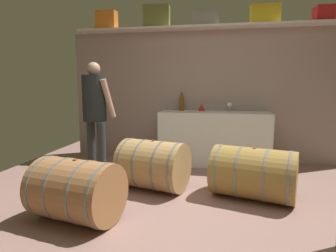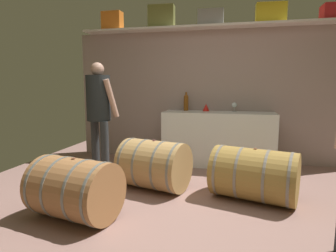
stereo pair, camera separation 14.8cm
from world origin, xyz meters
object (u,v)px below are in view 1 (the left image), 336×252
object	(u,v)px
toolcase_red	(326,14)
work_cabinet	(214,138)
toolcase_grey	(206,19)
wine_bottle_amber	(182,102)
wine_glass	(229,105)
visitor_tasting	(95,107)
wine_barrel_near	(153,165)
wine_barrel_flank	(76,190)
toolcase_olive	(157,17)
toolcase_orange	(107,21)
toolcase_yellow	(265,14)
red_funnel	(202,107)
wine_barrel_far	(253,173)

from	to	relation	value
toolcase_red	work_cabinet	world-z (taller)	toolcase_red
toolcase_grey	wine_bottle_amber	bearing A→B (deg)	-176.78
wine_glass	visitor_tasting	size ratio (longest dim) A/B	0.09
wine_barrel_near	wine_barrel_flank	size ratio (longest dim) A/B	1.03
wine_barrel_flank	toolcase_red	bearing A→B (deg)	52.14
toolcase_olive	visitor_tasting	xyz separation A→B (m)	(-0.67, -0.99, -1.40)
toolcase_orange	toolcase_olive	xyz separation A→B (m)	(0.87, 0.00, 0.02)
toolcase_grey	visitor_tasting	bearing A→B (deg)	-147.70
toolcase_grey	wine_bottle_amber	size ratio (longest dim) A/B	1.28
wine_bottle_amber	toolcase_yellow	bearing A→B (deg)	1.46
toolcase_orange	wine_glass	world-z (taller)	toolcase_orange
wine_glass	red_funnel	world-z (taller)	wine_glass
toolcase_yellow	wine_barrel_far	bearing A→B (deg)	-101.93
toolcase_yellow	wine_barrel_flank	distance (m)	3.69
toolcase_olive	wine_barrel_far	xyz separation A→B (m)	(1.45, -1.52, -2.08)
red_funnel	toolcase_red	bearing A→B (deg)	0.97
work_cabinet	visitor_tasting	xyz separation A→B (m)	(-1.64, -0.82, 0.55)
wine_barrel_far	wine_barrel_flank	world-z (taller)	wine_barrel_flank
toolcase_red	work_cabinet	size ratio (longest dim) A/B	0.18
wine_glass	toolcase_olive	bearing A→B (deg)	179.95
toolcase_red	wine_glass	world-z (taller)	toolcase_red
toolcase_yellow	wine_bottle_amber	bearing A→B (deg)	178.51
wine_barrel_flank	visitor_tasting	world-z (taller)	visitor_tasting
wine_bottle_amber	wine_barrel_far	bearing A→B (deg)	-55.35
toolcase_grey	wine_barrel_near	world-z (taller)	toolcase_grey
wine_barrel_far	wine_barrel_near	bearing A→B (deg)	-168.48
wine_barrel_far	visitor_tasting	distance (m)	2.29
work_cabinet	wine_bottle_amber	bearing A→B (deg)	165.38
toolcase_yellow	toolcase_orange	bearing A→B (deg)	177.05
work_cabinet	wine_barrel_near	xyz separation A→B (m)	(-0.70, -1.26, -0.12)
toolcase_yellow	wine_barrel_flank	world-z (taller)	toolcase_yellow
toolcase_olive	red_funnel	size ratio (longest dim) A/B	3.53
wine_barrel_near	wine_glass	bearing A→B (deg)	71.64
toolcase_yellow	work_cabinet	world-z (taller)	toolcase_yellow
visitor_tasting	wine_glass	bearing A→B (deg)	63.46
work_cabinet	visitor_tasting	bearing A→B (deg)	-153.53
wine_barrel_flank	visitor_tasting	xyz separation A→B (m)	(-0.43, 1.39, 0.68)
toolcase_olive	wine_barrel_flank	xyz separation A→B (m)	(-0.24, -2.38, -2.08)
toolcase_orange	wine_glass	size ratio (longest dim) A/B	2.32
work_cabinet	wine_barrel_near	world-z (taller)	work_cabinet
toolcase_yellow	wine_barrel_far	distance (m)	2.56
toolcase_grey	toolcase_red	size ratio (longest dim) A/B	1.24
wine_bottle_amber	wine_barrel_near	bearing A→B (deg)	-96.13
toolcase_red	wine_barrel_near	bearing A→B (deg)	-149.37
wine_bottle_amber	toolcase_red	bearing A→B (deg)	0.87
toolcase_orange	toolcase_grey	size ratio (longest dim) A/B	0.86
work_cabinet	wine_barrel_far	size ratio (longest dim) A/B	1.70
wine_glass	wine_barrel_far	size ratio (longest dim) A/B	0.14
toolcase_olive	toolcase_red	distance (m)	2.55
toolcase_grey	wine_barrel_flank	world-z (taller)	toolcase_grey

